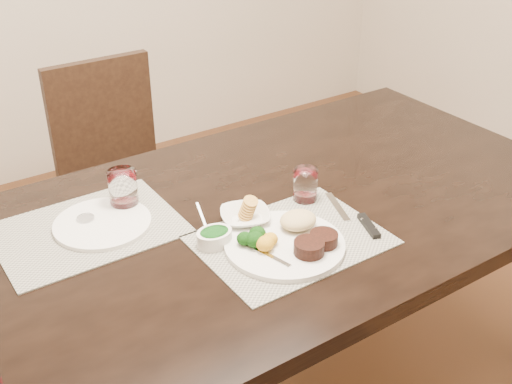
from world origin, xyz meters
TOP-DOWN VIEW (x-y plane):
  - dining_table at (0.00, 0.00)m, footprint 2.00×1.00m
  - chair_far at (0.00, 0.93)m, footprint 0.42×0.42m
  - placemat_near at (0.03, -0.17)m, footprint 0.46×0.34m
  - placemat_far at (-0.38, 0.17)m, footprint 0.46×0.34m
  - dinner_plate at (0.01, -0.19)m, footprint 0.30×0.30m
  - napkin_fork at (-0.07, -0.20)m, footprint 0.12×0.17m
  - steak_knife at (0.23, -0.21)m, footprint 0.07×0.25m
  - cracker_bowl at (-0.03, -0.03)m, footprint 0.17×0.17m
  - sauce_ramekin at (-0.14, -0.07)m, footprint 0.09×0.14m
  - wine_glass_near at (0.18, -0.03)m, footprint 0.07×0.07m
  - far_plate at (-0.34, 0.16)m, footprint 0.25×0.25m
  - wine_glass_far at (-0.26, 0.22)m, footprint 0.08×0.08m
  - salt_cellar at (-0.38, 0.20)m, footprint 0.05×0.05m

SIDE VIEW (x-z plane):
  - chair_far at x=0.00m, z-range 0.05..0.95m
  - dining_table at x=0.00m, z-range 0.29..1.04m
  - placemat_near at x=0.03m, z-range 0.75..0.75m
  - placemat_far at x=-0.38m, z-range 0.75..0.75m
  - steak_knife at x=0.23m, z-range 0.75..0.77m
  - far_plate at x=-0.34m, z-range 0.75..0.76m
  - salt_cellar at x=-0.38m, z-range 0.75..0.77m
  - napkin_fork at x=-0.07m, z-range 0.75..0.77m
  - dinner_plate at x=0.01m, z-range 0.74..0.80m
  - cracker_bowl at x=-0.03m, z-range 0.74..0.80m
  - sauce_ramekin at x=-0.14m, z-range 0.74..0.81m
  - wine_glass_near at x=0.18m, z-range 0.75..0.84m
  - wine_glass_far at x=-0.26m, z-range 0.75..0.86m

